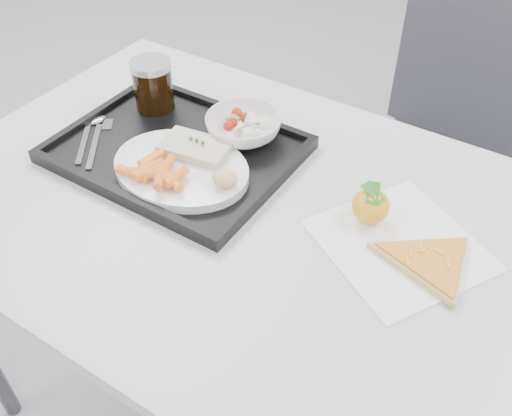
# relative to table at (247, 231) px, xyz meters

# --- Properties ---
(table) EXTENTS (1.20, 0.80, 0.75)m
(table) POSITION_rel_table_xyz_m (0.00, 0.00, 0.00)
(table) COLOR #BCBCBE
(table) RESTS_ON ground
(chair) EXTENTS (0.48, 0.48, 0.93)m
(chair) POSITION_rel_table_xyz_m (0.17, 0.71, -0.15)
(chair) COLOR #37373F
(chair) RESTS_ON ground
(tray) EXTENTS (0.45, 0.35, 0.03)m
(tray) POSITION_rel_table_xyz_m (-0.20, 0.05, 0.08)
(tray) COLOR black
(tray) RESTS_ON table
(dinner_plate) EXTENTS (0.27, 0.27, 0.02)m
(dinner_plate) POSITION_rel_table_xyz_m (-0.14, -0.01, 0.09)
(dinner_plate) COLOR white
(dinner_plate) RESTS_ON tray
(fish_fillet) EXTENTS (0.14, 0.10, 0.03)m
(fish_fillet) POSITION_rel_table_xyz_m (-0.15, 0.04, 0.11)
(fish_fillet) COLOR beige
(fish_fillet) RESTS_ON dinner_plate
(bread_roll) EXTENTS (0.06, 0.05, 0.03)m
(bread_roll) POSITION_rel_table_xyz_m (-0.04, -0.01, 0.12)
(bread_roll) COLOR #E1C284
(bread_roll) RESTS_ON dinner_plate
(salad_bowl) EXTENTS (0.15, 0.15, 0.05)m
(salad_bowl) POSITION_rel_table_xyz_m (-0.11, 0.15, 0.11)
(salad_bowl) COLOR white
(salad_bowl) RESTS_ON tray
(cola_glass) EXTENTS (0.09, 0.09, 0.11)m
(cola_glass) POSITION_rel_table_xyz_m (-0.33, 0.14, 0.14)
(cola_glass) COLOR black
(cola_glass) RESTS_ON tray
(cutlery) EXTENTS (0.13, 0.16, 0.01)m
(cutlery) POSITION_rel_table_xyz_m (-0.37, -0.01, 0.08)
(cutlery) COLOR silver
(cutlery) RESTS_ON tray
(napkin) EXTENTS (0.34, 0.33, 0.00)m
(napkin) POSITION_rel_table_xyz_m (0.27, 0.05, 0.07)
(napkin) COLOR white
(napkin) RESTS_ON table
(tangerine) EXTENTS (0.07, 0.07, 0.07)m
(tangerine) POSITION_rel_table_xyz_m (0.20, 0.08, 0.10)
(tangerine) COLOR #E89600
(tangerine) RESTS_ON napkin
(pizza_slice) EXTENTS (0.24, 0.24, 0.02)m
(pizza_slice) POSITION_rel_table_xyz_m (0.33, 0.03, 0.08)
(pizza_slice) COLOR tan
(pizza_slice) RESTS_ON napkin
(carrot_pile) EXTENTS (0.14, 0.09, 0.03)m
(carrot_pile) POSITION_rel_table_xyz_m (-0.16, -0.06, 0.11)
(carrot_pile) COLOR orange
(carrot_pile) RESTS_ON dinner_plate
(salad_contents) EXTENTS (0.09, 0.08, 0.03)m
(salad_contents) POSITION_rel_table_xyz_m (-0.10, 0.15, 0.12)
(salad_contents) COLOR #A21D10
(salad_contents) RESTS_ON salad_bowl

